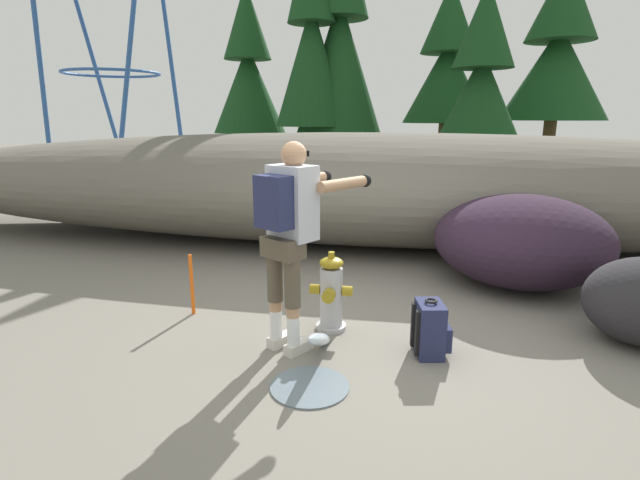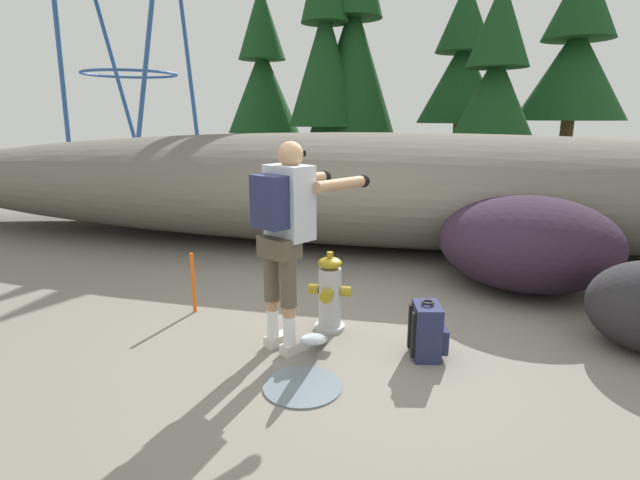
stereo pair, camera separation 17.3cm
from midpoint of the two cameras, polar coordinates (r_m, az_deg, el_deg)
The scene contains 14 objects.
ground_plane at distance 4.37m, azimuth 4.03°, elevation -11.42°, with size 56.00×56.00×0.04m, color slate.
dirt_embankment at distance 7.47m, azimuth 7.98°, elevation 6.01°, with size 16.83×3.20×1.65m, color #666056.
fire_hydrant at distance 4.37m, azimuth 2.28°, elevation -6.39°, with size 0.38×0.33×0.72m.
hydrant_water_jet at distance 3.83m, azimuth 0.39°, elevation -12.96°, with size 0.57×1.16×0.50m.
utility_worker at distance 3.83m, azimuth -2.47°, elevation 2.16°, with size 0.85×1.03×1.69m.
spare_backpack at distance 4.05m, azimuth 13.63°, elevation -10.33°, with size 0.32×0.33×0.47m.
boulder_large at distance 5.90m, azimuth 23.91°, elevation -0.27°, with size 1.77×1.93×1.04m, color #2B1C2C.
pine_tree_far_left at distance 15.00m, azimuth -6.38°, elevation 18.87°, with size 2.09×2.09×5.53m.
pine_tree_left at distance 13.22m, azimuth 1.01°, elevation 22.19°, with size 1.88×1.88×6.65m.
pine_tree_center at distance 13.58m, azimuth 4.28°, elevation 22.39°, with size 2.28×2.28×7.21m.
pine_tree_right at distance 14.26m, azimuth 16.66°, elevation 19.00°, with size 2.28×2.28×5.34m.
pine_tree_far_right at distance 11.75m, azimuth 20.24°, elevation 16.88°, with size 2.06×2.06×4.69m.
pine_tree_ridge_end at distance 14.07m, azimuth 28.07°, elevation 18.61°, with size 2.58×2.58×5.56m.
survey_stake at distance 4.90m, azimuth -13.63°, elevation -4.90°, with size 0.04×0.04×0.60m, color #E55914.
Camera 2 is at (0.62, -3.89, 1.87)m, focal length 27.37 mm.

